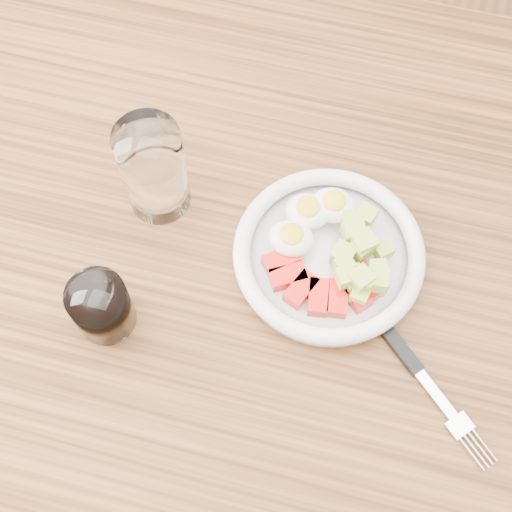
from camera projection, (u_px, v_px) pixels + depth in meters
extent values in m
plane|color=brown|center=(259.00, 414.00, 1.51)|extent=(4.00, 4.00, 0.00)
cube|color=brown|center=(262.00, 283.00, 0.82)|extent=(1.50, 0.90, 0.04)
cylinder|color=white|center=(328.00, 259.00, 0.81)|extent=(0.21, 0.21, 0.01)
torus|color=white|center=(329.00, 253.00, 0.79)|extent=(0.21, 0.21, 0.02)
cube|color=red|center=(281.00, 261.00, 0.79)|extent=(0.04, 0.04, 0.02)
cube|color=red|center=(288.00, 277.00, 0.78)|extent=(0.04, 0.04, 0.02)
cube|color=red|center=(301.00, 290.00, 0.77)|extent=(0.04, 0.04, 0.02)
cube|color=red|center=(318.00, 297.00, 0.77)|extent=(0.03, 0.04, 0.02)
cube|color=red|center=(337.00, 299.00, 0.77)|extent=(0.03, 0.04, 0.02)
cube|color=red|center=(355.00, 293.00, 0.77)|extent=(0.04, 0.04, 0.02)
cube|color=red|center=(369.00, 282.00, 0.78)|extent=(0.04, 0.04, 0.02)
ellipsoid|color=white|center=(307.00, 211.00, 0.80)|extent=(0.05, 0.04, 0.03)
ellipsoid|color=yellow|center=(308.00, 207.00, 0.79)|extent=(0.03, 0.03, 0.01)
ellipsoid|color=white|center=(333.00, 205.00, 0.80)|extent=(0.05, 0.04, 0.03)
ellipsoid|color=yellow|center=(334.00, 201.00, 0.79)|extent=(0.03, 0.03, 0.01)
ellipsoid|color=white|center=(291.00, 238.00, 0.79)|extent=(0.05, 0.04, 0.03)
ellipsoid|color=yellow|center=(292.00, 234.00, 0.78)|extent=(0.03, 0.03, 0.01)
cube|color=#BACB4E|center=(354.00, 283.00, 0.77)|extent=(0.02, 0.02, 0.02)
cube|color=#BACB4E|center=(361.00, 249.00, 0.78)|extent=(0.03, 0.03, 0.02)
cube|color=#BACB4E|center=(364.00, 243.00, 0.78)|extent=(0.03, 0.03, 0.02)
cube|color=#BACB4E|center=(345.00, 265.00, 0.77)|extent=(0.03, 0.03, 0.02)
cube|color=#BACB4E|center=(354.00, 232.00, 0.78)|extent=(0.03, 0.03, 0.02)
cube|color=#BACB4E|center=(355.00, 276.00, 0.77)|extent=(0.03, 0.03, 0.02)
cube|color=#BACB4E|center=(360.00, 295.00, 0.76)|extent=(0.02, 0.02, 0.02)
cube|color=#BACB4E|center=(366.00, 216.00, 0.80)|extent=(0.03, 0.03, 0.02)
cube|color=#BACB4E|center=(378.00, 285.00, 0.76)|extent=(0.02, 0.02, 0.02)
cube|color=#BACB4E|center=(377.00, 280.00, 0.76)|extent=(0.02, 0.02, 0.02)
cube|color=#BACB4E|center=(361.00, 279.00, 0.75)|extent=(0.03, 0.03, 0.02)
cube|color=#BACB4E|center=(364.00, 281.00, 0.76)|extent=(0.02, 0.02, 0.02)
cube|color=#BACB4E|center=(351.00, 222.00, 0.80)|extent=(0.02, 0.02, 0.02)
cube|color=#BACB4E|center=(351.00, 232.00, 0.79)|extent=(0.02, 0.02, 0.02)
cube|color=#BACB4E|center=(343.00, 255.00, 0.78)|extent=(0.03, 0.03, 0.02)
cube|color=#BACB4E|center=(360.00, 228.00, 0.80)|extent=(0.02, 0.02, 0.02)
cube|color=#BACB4E|center=(346.00, 277.00, 0.76)|extent=(0.03, 0.03, 0.02)
cube|color=#BACB4E|center=(383.00, 250.00, 0.78)|extent=(0.03, 0.03, 0.02)
cube|color=#BACB4E|center=(378.00, 269.00, 0.77)|extent=(0.02, 0.02, 0.02)
cube|color=black|center=(388.00, 332.00, 0.77)|extent=(0.09, 0.08, 0.01)
cube|color=silver|center=(437.00, 397.00, 0.74)|extent=(0.05, 0.05, 0.00)
cube|color=silver|center=(460.00, 426.00, 0.73)|extent=(0.03, 0.03, 0.00)
cylinder|color=silver|center=(472.00, 454.00, 0.72)|extent=(0.03, 0.03, 0.00)
cylinder|color=silver|center=(476.00, 451.00, 0.72)|extent=(0.03, 0.03, 0.00)
cylinder|color=silver|center=(480.00, 448.00, 0.72)|extent=(0.03, 0.03, 0.00)
cylinder|color=silver|center=(485.00, 445.00, 0.72)|extent=(0.03, 0.03, 0.00)
cylinder|color=white|center=(154.00, 170.00, 0.78)|extent=(0.07, 0.07, 0.13)
cylinder|color=white|center=(101.00, 307.00, 0.75)|extent=(0.06, 0.06, 0.07)
cylinder|color=black|center=(102.00, 308.00, 0.75)|extent=(0.06, 0.06, 0.06)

